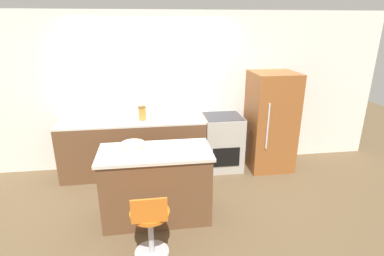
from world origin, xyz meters
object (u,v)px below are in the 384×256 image
Objects in this scene: refrigerator at (270,121)px; kettle at (103,116)px; stool_chair at (150,225)px; oven_range at (222,142)px; mixing_bowl at (163,115)px.

refrigerator is 2.75m from kettle.
stool_chair is (-2.06, -1.92, -0.44)m from refrigerator.
refrigerator is 7.57× the size of kettle.
oven_range reaches higher than stool_chair.
refrigerator is 2.06× the size of stool_chair.
mixing_bowl reaches higher than stool_chair.
refrigerator is 2.85m from stool_chair.
refrigerator is at bearing -2.04° from mixing_bowl.
refrigerator is at bearing -3.96° from oven_range.
kettle reaches higher than oven_range.
mixing_bowl is at bearing 179.53° from oven_range.
stool_chair is 3.17× the size of mixing_bowl.
oven_range is at bearing 176.04° from refrigerator.
stool_chair is at bearing -97.13° from mixing_bowl.
refrigerator is at bearing 43.03° from stool_chair.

